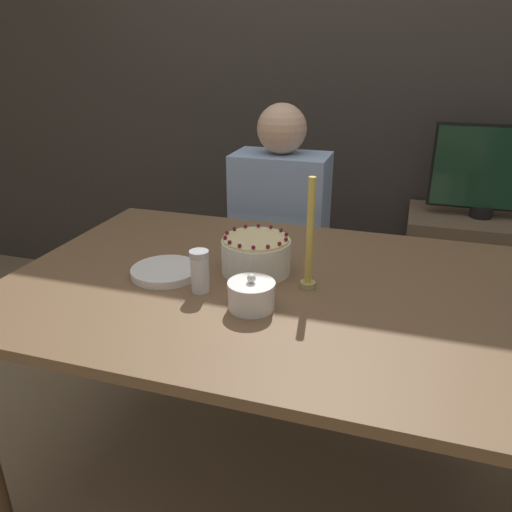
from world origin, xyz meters
The scene contains 11 objects.
ground_plane centered at (0.00, 0.00, 0.00)m, with size 12.00×12.00×0.00m, color #8C7556.
wall_behind centered at (0.00, 1.40, 1.30)m, with size 8.00×0.05×2.60m.
dining_table centered at (0.00, 0.00, 0.66)m, with size 1.55×1.05×0.77m.
cake centered at (-0.06, 0.06, 0.82)m, with size 0.21×0.21×0.12m.
sugar_bowl centered at (0.00, -0.17, 0.81)m, with size 0.13×0.13×0.10m.
sugar_shaker centered at (-0.17, -0.11, 0.83)m, with size 0.06×0.06×0.12m.
plate_stack centered at (-0.31, -0.05, 0.78)m, with size 0.21×0.21×0.02m.
candle centered at (0.12, 0.00, 0.90)m, with size 0.04×0.04×0.33m.
person_man_blue_shirt centered at (-0.16, 0.73, 0.52)m, with size 0.40×0.34×1.20m.
side_cabinet centered at (0.70, 1.15, 0.34)m, with size 0.64×0.42×0.67m.
tv_monitor centered at (0.70, 1.15, 0.89)m, with size 0.50×0.10×0.42m.
Camera 1 is at (0.36, -1.28, 1.41)m, focal length 35.00 mm.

